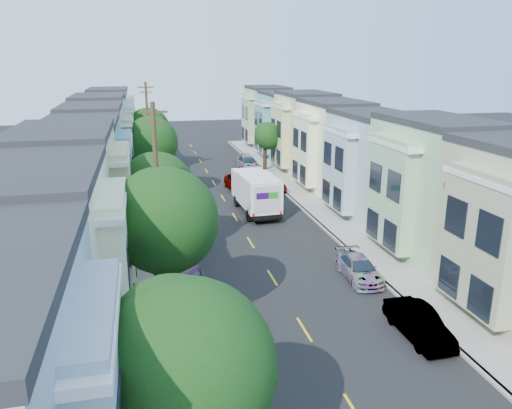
{
  "coord_description": "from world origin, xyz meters",
  "views": [
    {
      "loc": [
        -6.93,
        -26.05,
        12.35
      ],
      "look_at": [
        0.83,
        7.92,
        2.2
      ],
      "focal_mm": 35.0,
      "sensor_mm": 36.0,
      "label": 1
    }
  ],
  "objects_px": {
    "tree_b": "(163,221)",
    "parked_left_c": "(190,285)",
    "parked_right_a": "(418,324)",
    "parked_right_c": "(270,184)",
    "tree_e": "(148,129)",
    "tree_d": "(150,143)",
    "fedex_truck": "(256,191)",
    "lead_sedan": "(236,182)",
    "parked_right_b": "(359,269)",
    "tree_far_r": "(268,136)",
    "parked_left_d": "(175,219)",
    "tree_a": "(183,369)",
    "utility_pole_near": "(157,191)",
    "parked_right_d": "(248,163)",
    "tree_c": "(156,189)",
    "parked_left_b": "(201,328)",
    "utility_pole_far": "(148,130)"
  },
  "relations": [
    {
      "from": "tree_a",
      "to": "tree_d",
      "type": "bearing_deg",
      "value": 90.0
    },
    {
      "from": "tree_a",
      "to": "tree_far_r",
      "type": "height_order",
      "value": "tree_a"
    },
    {
      "from": "tree_a",
      "to": "tree_far_r",
      "type": "bearing_deg",
      "value": 73.13
    },
    {
      "from": "tree_b",
      "to": "tree_e",
      "type": "distance_m",
      "value": 36.55
    },
    {
      "from": "tree_e",
      "to": "parked_right_b",
      "type": "distance_m",
      "value": 34.76
    },
    {
      "from": "utility_pole_near",
      "to": "parked_right_a",
      "type": "relative_size",
      "value": 2.38
    },
    {
      "from": "utility_pole_near",
      "to": "tree_a",
      "type": "bearing_deg",
      "value": -90.01
    },
    {
      "from": "parked_right_a",
      "to": "tree_c",
      "type": "bearing_deg",
      "value": 130.44
    },
    {
      "from": "tree_d",
      "to": "parked_right_c",
      "type": "height_order",
      "value": "tree_d"
    },
    {
      "from": "lead_sedan",
      "to": "parked_right_c",
      "type": "height_order",
      "value": "lead_sedan"
    },
    {
      "from": "tree_b",
      "to": "parked_left_c",
      "type": "distance_m",
      "value": 6.48
    },
    {
      "from": "tree_far_r",
      "to": "parked_right_a",
      "type": "relative_size",
      "value": 1.33
    },
    {
      "from": "tree_b",
      "to": "fedex_truck",
      "type": "bearing_deg",
      "value": 65.49
    },
    {
      "from": "parked_left_c",
      "to": "fedex_truck",
      "type": "bearing_deg",
      "value": 63.91
    },
    {
      "from": "utility_pole_near",
      "to": "parked_right_d",
      "type": "relative_size",
      "value": 2.08
    },
    {
      "from": "utility_pole_near",
      "to": "lead_sedan",
      "type": "height_order",
      "value": "utility_pole_near"
    },
    {
      "from": "tree_far_r",
      "to": "fedex_truck",
      "type": "xyz_separation_m",
      "value": [
        -4.92,
        -15.6,
        -2.14
      ]
    },
    {
      "from": "parked_left_d",
      "to": "parked_left_b",
      "type": "bearing_deg",
      "value": -89.47
    },
    {
      "from": "tree_e",
      "to": "lead_sedan",
      "type": "distance_m",
      "value": 13.97
    },
    {
      "from": "utility_pole_near",
      "to": "lead_sedan",
      "type": "bearing_deg",
      "value": 66.72
    },
    {
      "from": "parked_left_c",
      "to": "parked_right_b",
      "type": "distance_m",
      "value": 9.8
    },
    {
      "from": "tree_e",
      "to": "tree_far_r",
      "type": "relative_size",
      "value": 1.3
    },
    {
      "from": "tree_far_r",
      "to": "lead_sedan",
      "type": "relative_size",
      "value": 1.18
    },
    {
      "from": "tree_far_r",
      "to": "parked_right_b",
      "type": "height_order",
      "value": "tree_far_r"
    },
    {
      "from": "parked_right_a",
      "to": "parked_right_b",
      "type": "height_order",
      "value": "parked_right_a"
    },
    {
      "from": "tree_b",
      "to": "tree_e",
      "type": "relative_size",
      "value": 1.1
    },
    {
      "from": "lead_sedan",
      "to": "parked_left_d",
      "type": "distance_m",
      "value": 12.34
    },
    {
      "from": "lead_sedan",
      "to": "parked_left_d",
      "type": "bearing_deg",
      "value": -125.84
    },
    {
      "from": "lead_sedan",
      "to": "parked_right_b",
      "type": "xyz_separation_m",
      "value": [
        3.13,
        -21.99,
        -0.13
      ]
    },
    {
      "from": "parked_left_b",
      "to": "lead_sedan",
      "type": "bearing_deg",
      "value": 75.15
    },
    {
      "from": "tree_b",
      "to": "parked_right_a",
      "type": "xyz_separation_m",
      "value": [
        11.2,
        -2.64,
        -4.91
      ]
    },
    {
      "from": "parked_right_a",
      "to": "parked_right_c",
      "type": "height_order",
      "value": "parked_right_a"
    },
    {
      "from": "tree_b",
      "to": "parked_right_a",
      "type": "distance_m",
      "value": 12.51
    },
    {
      "from": "parked_right_b",
      "to": "parked_right_c",
      "type": "relative_size",
      "value": 0.88
    },
    {
      "from": "utility_pole_near",
      "to": "lead_sedan",
      "type": "relative_size",
      "value": 2.12
    },
    {
      "from": "utility_pole_near",
      "to": "parked_right_d",
      "type": "xyz_separation_m",
      "value": [
        11.2,
        27.92,
        -4.43
      ]
    },
    {
      "from": "parked_right_a",
      "to": "parked_right_d",
      "type": "distance_m",
      "value": 37.71
    },
    {
      "from": "tree_d",
      "to": "fedex_truck",
      "type": "height_order",
      "value": "tree_d"
    },
    {
      "from": "tree_a",
      "to": "parked_right_d",
      "type": "xyz_separation_m",
      "value": [
        11.2,
        44.82,
        -4.05
      ]
    },
    {
      "from": "tree_far_r",
      "to": "parked_right_d",
      "type": "bearing_deg",
      "value": 146.45
    },
    {
      "from": "tree_b",
      "to": "tree_far_r",
      "type": "relative_size",
      "value": 1.43
    },
    {
      "from": "tree_e",
      "to": "utility_pole_near",
      "type": "bearing_deg",
      "value": -90.0
    },
    {
      "from": "tree_c",
      "to": "utility_pole_near",
      "type": "distance_m",
      "value": 3.21
    },
    {
      "from": "tree_d",
      "to": "utility_pole_far",
      "type": "xyz_separation_m",
      "value": [
        0.0,
        9.33,
        -0.11
      ]
    },
    {
      "from": "parked_left_d",
      "to": "parked_right_b",
      "type": "height_order",
      "value": "parked_left_d"
    },
    {
      "from": "lead_sedan",
      "to": "tree_a",
      "type": "bearing_deg",
      "value": -105.9
    },
    {
      "from": "tree_d",
      "to": "tree_e",
      "type": "xyz_separation_m",
      "value": [
        0.0,
        12.72,
        -0.4
      ]
    },
    {
      "from": "tree_b",
      "to": "parked_left_d",
      "type": "height_order",
      "value": "tree_b"
    },
    {
      "from": "tree_e",
      "to": "parked_right_a",
      "type": "bearing_deg",
      "value": -74.04
    },
    {
      "from": "tree_a",
      "to": "parked_left_b",
      "type": "bearing_deg",
      "value": 80.94
    }
  ]
}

